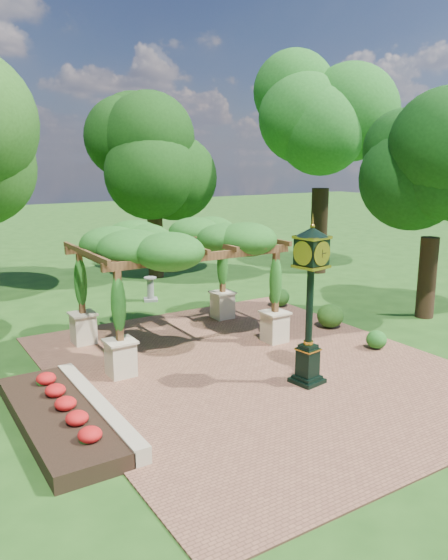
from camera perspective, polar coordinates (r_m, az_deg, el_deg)
ground at (r=14.50m, az=5.36°, el=-10.37°), size 120.00×120.00×0.00m
brick_plaza at (r=15.23m, az=3.04°, el=-9.08°), size 10.00×12.00×0.04m
border_wall at (r=12.82m, az=-13.08°, el=-12.87°), size 0.35×5.00×0.40m
flower_bed at (r=12.61m, az=-17.04°, el=-13.67°), size 1.50×5.00×0.36m
pedestal_clock at (r=13.60m, az=9.00°, el=-1.17°), size 0.91×0.91×4.08m
pergola at (r=16.45m, az=-4.84°, el=3.48°), size 5.92×3.73×3.72m
sundial at (r=22.22m, az=-7.69°, el=-1.09°), size 0.70×0.70×0.98m
shrub_front at (r=17.13m, az=15.64°, el=-6.01°), size 0.77×0.77×0.55m
shrub_mid at (r=18.81m, az=11.04°, el=-3.69°), size 0.96×0.96×0.80m
shrub_back at (r=21.18m, az=5.79°, el=-1.80°), size 0.89×0.89×0.71m
tree_north at (r=26.15m, az=-7.43°, el=12.84°), size 4.03×4.03×8.48m
tree_east_far at (r=27.53m, az=10.32°, el=16.15°), size 4.86×4.86×10.86m
tree_east_near at (r=20.44m, az=21.26°, el=10.40°), size 3.62×3.62×7.54m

